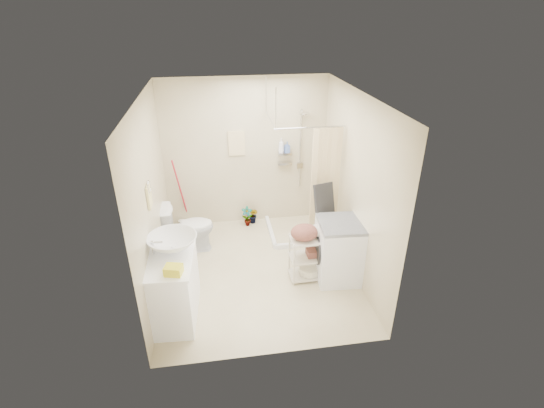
# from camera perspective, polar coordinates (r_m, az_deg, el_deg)

# --- Properties ---
(floor) EXTENTS (3.20, 3.20, 0.00)m
(floor) POSITION_cam_1_polar(r_m,az_deg,el_deg) (6.04, -2.01, -9.63)
(floor) COLOR beige
(floor) RESTS_ON ground
(ceiling) EXTENTS (2.80, 3.20, 0.04)m
(ceiling) POSITION_cam_1_polar(r_m,az_deg,el_deg) (4.95, -2.50, 15.31)
(ceiling) COLOR silver
(ceiling) RESTS_ON ground
(wall_back) EXTENTS (2.80, 0.04, 2.60)m
(wall_back) POSITION_cam_1_polar(r_m,az_deg,el_deg) (6.84, -3.83, 7.27)
(wall_back) COLOR beige
(wall_back) RESTS_ON ground
(wall_front) EXTENTS (2.80, 0.04, 2.60)m
(wall_front) POSITION_cam_1_polar(r_m,az_deg,el_deg) (3.99, 0.53, -8.16)
(wall_front) COLOR beige
(wall_front) RESTS_ON ground
(wall_left) EXTENTS (0.04, 3.20, 2.60)m
(wall_left) POSITION_cam_1_polar(r_m,az_deg,el_deg) (5.41, -17.11, 0.55)
(wall_left) COLOR beige
(wall_left) RESTS_ON ground
(wall_right) EXTENTS (0.04, 3.20, 2.60)m
(wall_right) POSITION_cam_1_polar(r_m,az_deg,el_deg) (5.68, 11.95, 2.48)
(wall_right) COLOR beige
(wall_right) RESTS_ON ground
(vanity) EXTENTS (0.64, 1.06, 0.90)m
(vanity) POSITION_cam_1_polar(r_m,az_deg,el_deg) (5.18, -14.13, -11.42)
(vanity) COLOR white
(vanity) RESTS_ON ground
(sink) EXTENTS (0.69, 0.69, 0.21)m
(sink) POSITION_cam_1_polar(r_m,az_deg,el_deg) (4.95, -14.22, -5.54)
(sink) COLOR silver
(sink) RESTS_ON vanity
(counter_basket) EXTENTS (0.22, 0.19, 0.11)m
(counter_basket) POSITION_cam_1_polar(r_m,az_deg,el_deg) (4.57, -14.08, -9.26)
(counter_basket) COLOR yellow
(counter_basket) RESTS_ON vanity
(floor_basket) EXTENTS (0.26, 0.21, 0.13)m
(floor_basket) POSITION_cam_1_polar(r_m,az_deg,el_deg) (5.31, -12.53, -15.52)
(floor_basket) COLOR gold
(floor_basket) RESTS_ON ground
(toilet) EXTENTS (0.85, 0.54, 0.83)m
(toilet) POSITION_cam_1_polar(r_m,az_deg,el_deg) (6.44, -12.14, -3.35)
(toilet) COLOR silver
(toilet) RESTS_ON ground
(mop) EXTENTS (0.14, 0.14, 1.32)m
(mop) POSITION_cam_1_polar(r_m,az_deg,el_deg) (7.02, -13.38, 1.46)
(mop) COLOR #B11A2B
(mop) RESTS_ON ground
(potted_plant_a) EXTENTS (0.21, 0.15, 0.37)m
(potted_plant_a) POSITION_cam_1_polar(r_m,az_deg,el_deg) (7.11, -3.64, -1.80)
(potted_plant_a) COLOR brown
(potted_plant_a) RESTS_ON ground
(potted_plant_b) EXTENTS (0.22, 0.22, 0.31)m
(potted_plant_b) POSITION_cam_1_polar(r_m,az_deg,el_deg) (7.19, -2.71, -1.67)
(potted_plant_b) COLOR brown
(potted_plant_b) RESTS_ON ground
(hanging_towel) EXTENTS (0.28, 0.03, 0.42)m
(hanging_towel) POSITION_cam_1_polar(r_m,az_deg,el_deg) (6.75, -5.15, 8.73)
(hanging_towel) COLOR beige
(hanging_towel) RESTS_ON wall_back
(towel_ring) EXTENTS (0.04, 0.22, 0.34)m
(towel_ring) POSITION_cam_1_polar(r_m,az_deg,el_deg) (5.16, -17.39, 1.28)
(towel_ring) COLOR #E9DA8D
(towel_ring) RESTS_ON wall_left
(tp_holder) EXTENTS (0.08, 0.12, 0.14)m
(tp_holder) POSITION_cam_1_polar(r_m,az_deg,el_deg) (5.72, -15.88, -4.41)
(tp_holder) COLOR white
(tp_holder) RESTS_ON wall_left
(shower) EXTENTS (1.10, 1.10, 2.10)m
(shower) POSITION_cam_1_polar(r_m,az_deg,el_deg) (6.55, 4.13, 3.98)
(shower) COLOR silver
(shower) RESTS_ON ground
(shampoo_bottle_a) EXTENTS (0.11, 0.11, 0.24)m
(shampoo_bottle_a) POSITION_cam_1_polar(r_m,az_deg,el_deg) (6.81, 1.34, 8.49)
(shampoo_bottle_a) COLOR silver
(shampoo_bottle_a) RESTS_ON shower
(shampoo_bottle_b) EXTENTS (0.09, 0.09, 0.18)m
(shampoo_bottle_b) POSITION_cam_1_polar(r_m,az_deg,el_deg) (6.83, 2.21, 8.25)
(shampoo_bottle_b) COLOR #4863A8
(shampoo_bottle_b) RESTS_ON shower
(washing_machine) EXTENTS (0.66, 0.68, 0.91)m
(washing_machine) POSITION_cam_1_polar(r_m,az_deg,el_deg) (5.75, 9.73, -6.62)
(washing_machine) COLOR silver
(washing_machine) RESTS_ON ground
(laundry_rack) EXTENTS (0.59, 0.36, 0.81)m
(laundry_rack) POSITION_cam_1_polar(r_m,az_deg,el_deg) (5.72, 5.55, -7.17)
(laundry_rack) COLOR beige
(laundry_rack) RESTS_ON ground
(ironing_board) EXTENTS (0.38, 0.29, 1.33)m
(ironing_board) POSITION_cam_1_polar(r_m,az_deg,el_deg) (5.89, 7.86, -3.17)
(ironing_board) COLOR black
(ironing_board) RESTS_ON ground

